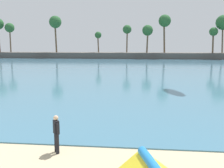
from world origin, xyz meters
TOP-DOWN VIEW (x-y plane):
  - sea at (0.00, 61.51)m, footprint 220.00×107.85m
  - palm_headland at (3.80, 75.49)m, footprint 96.71×6.00m
  - person_at_waterline at (-0.67, 6.85)m, footprint 0.35×0.48m

SIDE VIEW (x-z plane):
  - sea at x=0.00m, z-range 0.00..0.06m
  - person_at_waterline at x=-0.67m, z-range 0.06..1.73m
  - palm_headland at x=3.80m, z-range -2.65..10.38m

